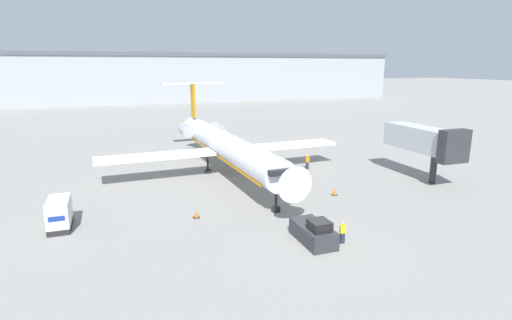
{
  "coord_description": "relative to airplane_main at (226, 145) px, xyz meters",
  "views": [
    {
      "loc": [
        -12.99,
        -22.93,
        12.47
      ],
      "look_at": [
        0.0,
        12.92,
        3.37
      ],
      "focal_mm": 28.0,
      "sensor_mm": 36.0,
      "label": 1
    }
  ],
  "objects": [
    {
      "name": "traffic_cone_left",
      "position": [
        -6.17,
        -12.74,
        -3.07
      ],
      "size": [
        0.52,
        0.52,
        0.66
      ],
      "color": "black",
      "rests_on": "ground"
    },
    {
      "name": "worker_near_tug",
      "position": [
        2.67,
        -21.16,
        -2.52
      ],
      "size": [
        0.4,
        0.24,
        1.65
      ],
      "color": "#232838",
      "rests_on": "ground"
    },
    {
      "name": "pushback_tug",
      "position": [
        0.83,
        -20.22,
        -2.64
      ],
      "size": [
        1.95,
        4.16,
        1.95
      ],
      "color": "#2D2D33",
      "rests_on": "ground"
    },
    {
      "name": "jet_bridge",
      "position": [
        19.93,
        -9.73,
        1.06
      ],
      "size": [
        3.2,
        9.99,
        6.19
      ],
      "color": "#2D2D33",
      "rests_on": "ground"
    },
    {
      "name": "ground_plane",
      "position": [
        0.82,
        -21.03,
        -3.38
      ],
      "size": [
        600.0,
        600.0,
        0.0
      ],
      "primitive_type": "plane",
      "color": "gray"
    },
    {
      "name": "terminal_building",
      "position": [
        0.82,
        98.97,
        4.91
      ],
      "size": [
        180.0,
        16.8,
        16.52
      ],
      "color": "#9EA3AD",
      "rests_on": "ground"
    },
    {
      "name": "worker_by_wing",
      "position": [
        9.91,
        -1.49,
        -2.39
      ],
      "size": [
        0.4,
        0.26,
        1.87
      ],
      "color": "#232838",
      "rests_on": "ground"
    },
    {
      "name": "airplane_main",
      "position": [
        0.0,
        0.0,
        0.0
      ],
      "size": [
        28.99,
        33.17,
        9.97
      ],
      "color": "silver",
      "rests_on": "ground"
    },
    {
      "name": "luggage_cart",
      "position": [
        -16.63,
        -11.24,
        -2.2
      ],
      "size": [
        1.61,
        3.44,
        2.35
      ],
      "color": "#232326",
      "rests_on": "ground"
    },
    {
      "name": "traffic_cone_right",
      "position": [
        7.81,
        -11.44,
        -3.0
      ],
      "size": [
        0.51,
        0.51,
        0.8
      ],
      "color": "black",
      "rests_on": "ground"
    }
  ]
}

